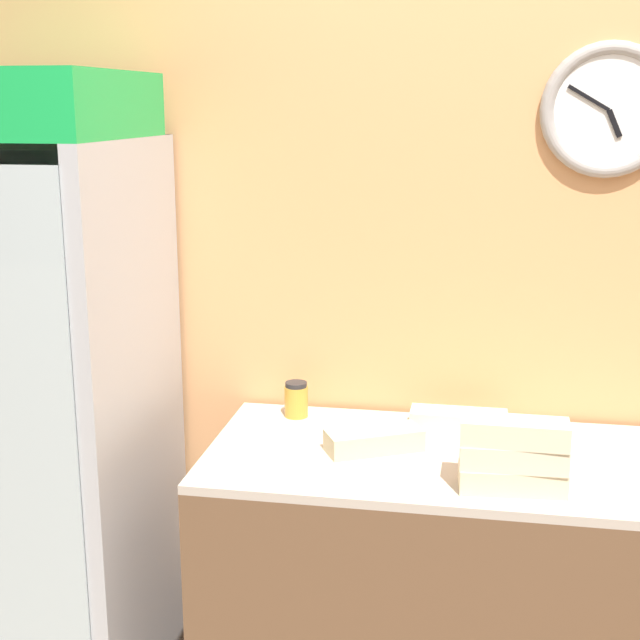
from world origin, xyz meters
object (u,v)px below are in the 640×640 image
Objects in this scene: beverage_cooler at (46,375)px; sandwich_flat_left at (458,421)px; sandwich_stack_top at (515,432)px; condiment_jar at (296,400)px; sandwich_stack_bottom at (512,479)px; sandwich_flat_right at (374,440)px; sandwich_stack_middle at (513,456)px.

sandwich_flat_left is at bearing 7.73° from beverage_cooler.
sandwich_stack_top is 0.79m from condiment_jar.
sandwich_flat_right is (-0.38, 0.20, -0.00)m from sandwich_stack_bottom.
sandwich_stack_middle is at bearing -9.86° from beverage_cooler.
sandwich_flat_left is at bearing 41.64° from sandwich_flat_right.
sandwich_stack_bottom is 1.02× the size of sandwich_stack_top.
condiment_jar is at bearing 145.77° from sandwich_stack_middle.
sandwich_stack_top reaches higher than sandwich_flat_left.
sandwich_flat_left is (-0.15, 0.41, -0.00)m from sandwich_stack_bottom.
sandwich_stack_bottom is 0.06m from sandwich_stack_middle.
condiment_jar is at bearing 138.89° from sandwich_flat_right.
sandwich_flat_left is 1.00× the size of sandwich_flat_right.
beverage_cooler is 6.70× the size of sandwich_flat_right.
sandwich_stack_top reaches higher than sandwich_stack_bottom.
sandwich_stack_top is 0.93× the size of sandwich_flat_right.
sandwich_stack_top reaches higher than sandwich_flat_right.
sandwich_flat_right is at bearing -2.11° from beverage_cooler.
sandwich_stack_top is 0.45m from sandwich_flat_left.
beverage_cooler is 1.40m from sandwich_stack_top.
sandwich_flat_right is 0.37m from condiment_jar.
sandwich_stack_middle is 0.93× the size of sandwich_flat_left.
beverage_cooler is at bearing -172.27° from sandwich_flat_left.
sandwich_stack_middle is 0.93× the size of sandwich_flat_right.
sandwich_stack_bottom is 0.13m from sandwich_stack_top.
sandwich_stack_top is (-0.00, 0.00, 0.13)m from sandwich_stack_bottom.
beverage_cooler reaches higher than sandwich_flat_right.
sandwich_stack_bottom is at bearing -9.86° from beverage_cooler.
sandwich_stack_middle is at bearing -70.32° from sandwich_flat_left.
sandwich_flat_left is 0.51m from condiment_jar.
beverage_cooler reaches higher than sandwich_stack_bottom.
condiment_jar is (-0.51, 0.03, 0.02)m from sandwich_flat_left.
sandwich_stack_middle is 0.43m from sandwich_flat_right.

